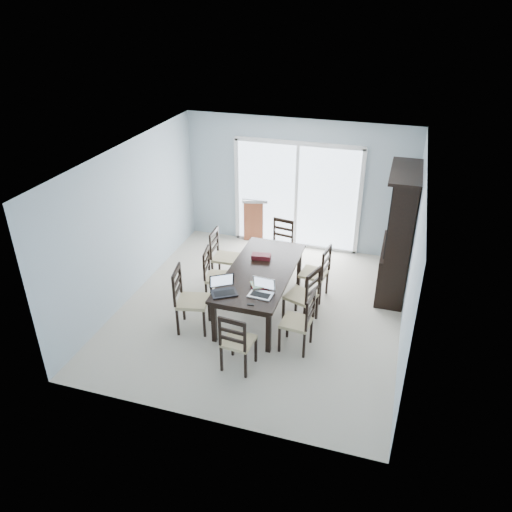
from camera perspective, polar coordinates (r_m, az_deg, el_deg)
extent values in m
plane|color=beige|center=(8.33, 0.51, -6.12)|extent=(5.00, 5.00, 0.00)
plane|color=white|center=(7.18, 0.59, 11.25)|extent=(5.00, 5.00, 0.00)
cube|color=#A0B3BF|center=(9.90, 4.73, 8.08)|extent=(4.50, 0.02, 2.60)
cube|color=#A0B3BF|center=(8.52, -14.14, 3.84)|extent=(0.02, 5.00, 2.60)
cube|color=#A0B3BF|center=(7.42, 17.44, -0.44)|extent=(0.02, 5.00, 2.60)
cube|color=gray|center=(11.32, 5.60, 3.32)|extent=(4.50, 2.00, 0.10)
cube|color=#99999E|center=(12.00, 6.75, 7.84)|extent=(4.50, 0.06, 1.10)
cube|color=black|center=(7.94, 0.53, -1.76)|extent=(1.00, 2.20, 0.04)
cube|color=black|center=(7.97, 0.53, -2.14)|extent=(0.88, 2.08, 0.10)
cube|color=black|center=(7.47, -4.82, -7.52)|extent=(0.07, 0.07, 0.69)
cube|color=black|center=(7.25, 1.44, -8.69)|extent=(0.07, 0.07, 0.69)
cube|color=black|center=(9.07, -0.22, -0.45)|extent=(0.07, 0.07, 0.69)
cube|color=black|center=(8.88, 4.96, -1.22)|extent=(0.07, 0.07, 0.69)
cube|color=black|center=(8.93, 15.34, -1.45)|extent=(0.45, 1.30, 0.85)
cube|color=black|center=(8.47, 16.46, 4.85)|extent=(0.38, 1.30, 1.30)
cube|color=black|center=(8.23, 16.89, 9.18)|extent=(0.50, 1.38, 0.05)
cube|color=black|center=(8.08, 14.96, 3.92)|extent=(0.02, 0.36, 1.18)
cube|color=black|center=(8.47, 15.15, 5.03)|extent=(0.02, 0.36, 1.18)
cube|color=black|center=(8.86, 15.32, 6.05)|extent=(0.02, 0.36, 1.18)
cube|color=silver|center=(9.97, 4.65, 6.69)|extent=(2.40, 0.02, 2.10)
cube|color=white|center=(9.61, 4.88, 12.72)|extent=(2.52, 0.05, 0.08)
cube|color=white|center=(9.95, 4.63, 6.66)|extent=(0.06, 0.05, 2.10)
cube|color=white|center=(10.37, 4.41, 1.40)|extent=(2.52, 0.05, 0.05)
cube|color=black|center=(8.05, -8.26, -5.82)|extent=(0.04, 0.04, 0.46)
cube|color=black|center=(7.72, -8.93, -7.51)|extent=(0.04, 0.04, 0.46)
cube|color=black|center=(7.97, -5.37, -6.01)|extent=(0.04, 0.04, 0.46)
cube|color=black|center=(7.64, -5.92, -7.73)|extent=(0.04, 0.04, 0.46)
cube|color=tan|center=(7.70, -7.24, -5.17)|extent=(0.54, 0.54, 0.05)
cube|color=black|center=(8.67, -5.19, -3.06)|extent=(0.04, 0.04, 0.42)
cube|color=black|center=(8.37, -5.69, -4.36)|extent=(0.04, 0.04, 0.42)
cube|color=black|center=(8.61, -2.78, -3.22)|extent=(0.04, 0.04, 0.42)
cube|color=black|center=(8.30, -3.19, -4.54)|extent=(0.04, 0.04, 0.42)
cube|color=tan|center=(8.36, -4.27, -2.43)|extent=(0.47, 0.47, 0.05)
cube|color=black|center=(9.26, -4.21, -0.79)|extent=(0.04, 0.04, 0.43)
cube|color=black|center=(8.96, -4.98, -1.93)|extent=(0.04, 0.04, 0.43)
cube|color=black|center=(9.16, -1.98, -1.09)|extent=(0.04, 0.04, 0.43)
cube|color=black|center=(8.85, -2.68, -2.25)|extent=(0.04, 0.04, 0.43)
cube|color=tan|center=(8.94, -3.51, -0.18)|extent=(0.43, 0.43, 0.05)
cube|color=black|center=(7.25, 5.51, -10.16)|extent=(0.04, 0.04, 0.42)
cube|color=black|center=(7.54, 6.33, -8.51)|extent=(0.04, 0.04, 0.42)
cube|color=black|center=(7.34, 2.69, -9.54)|extent=(0.04, 0.04, 0.42)
cube|color=black|center=(7.62, 3.62, -7.93)|extent=(0.04, 0.04, 0.42)
cube|color=tan|center=(7.29, 4.61, -7.56)|extent=(0.44, 0.44, 0.05)
cube|color=black|center=(7.77, 5.55, -7.16)|extent=(0.04, 0.04, 0.43)
cube|color=black|center=(8.05, 6.96, -5.85)|extent=(0.04, 0.04, 0.43)
cube|color=black|center=(7.93, 3.16, -6.24)|extent=(0.04, 0.04, 0.43)
cube|color=black|center=(8.20, 4.62, -4.99)|extent=(0.04, 0.04, 0.43)
cube|color=tan|center=(7.85, 5.15, -4.58)|extent=(0.54, 0.54, 0.05)
cube|color=black|center=(8.40, 7.32, -4.28)|extent=(0.04, 0.04, 0.43)
cube|color=black|center=(8.71, 8.12, -3.05)|extent=(0.04, 0.04, 0.43)
cube|color=black|center=(8.50, 4.89, -3.71)|extent=(0.04, 0.04, 0.43)
cube|color=black|center=(8.81, 5.77, -2.52)|extent=(0.04, 0.04, 0.43)
cube|color=tan|center=(8.48, 6.61, -2.00)|extent=(0.47, 0.47, 0.05)
cube|color=black|center=(7.02, -3.97, -11.65)|extent=(0.04, 0.04, 0.41)
cube|color=black|center=(6.90, -1.20, -12.42)|extent=(0.04, 0.04, 0.41)
cube|color=black|center=(7.27, -2.69, -9.97)|extent=(0.04, 0.04, 0.41)
cube|color=black|center=(7.16, -0.02, -10.67)|extent=(0.04, 0.04, 0.41)
cube|color=tan|center=(6.94, -2.00, -9.71)|extent=(0.44, 0.44, 0.05)
cube|color=black|center=(9.48, 4.07, -0.07)|extent=(0.04, 0.04, 0.42)
cube|color=black|center=(9.61, 2.03, 0.40)|extent=(0.04, 0.04, 0.42)
cube|color=black|center=(9.18, 3.16, -1.06)|extent=(0.04, 0.04, 0.42)
cube|color=black|center=(9.31, 1.07, -0.56)|extent=(0.04, 0.04, 0.42)
cube|color=tan|center=(9.28, 2.62, 0.96)|extent=(0.47, 0.47, 0.05)
cube|color=black|center=(7.35, -3.67, -4.24)|extent=(0.45, 0.42, 0.02)
cube|color=silver|center=(7.28, -3.70, -3.39)|extent=(0.30, 0.21, 0.20)
cube|color=silver|center=(7.29, 0.54, -4.45)|extent=(0.36, 0.26, 0.02)
cube|color=silver|center=(7.23, 0.55, -3.66)|extent=(0.31, 0.06, 0.18)
cube|color=maroon|center=(7.50, 0.48, -3.38)|extent=(0.32, 0.29, 0.03)
cube|color=gold|center=(7.49, 0.55, -3.23)|extent=(0.36, 0.34, 0.01)
cube|color=black|center=(7.09, -0.61, -5.55)|extent=(0.11, 0.06, 0.01)
cube|color=#4D0F12|center=(8.24, 0.60, -0.06)|extent=(0.33, 0.20, 0.08)
cube|color=maroon|center=(11.05, 3.23, 5.45)|extent=(2.02, 1.89, 0.85)
cube|color=gray|center=(10.88, 3.30, 7.65)|extent=(2.08, 1.95, 0.06)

